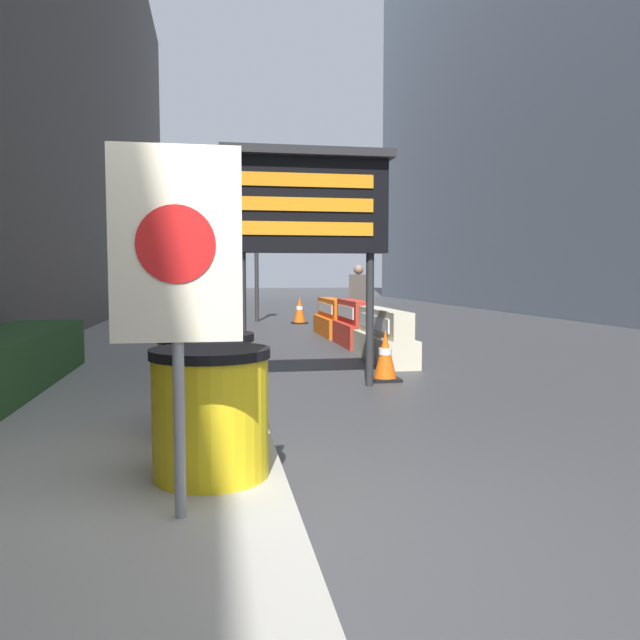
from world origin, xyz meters
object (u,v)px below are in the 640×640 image
(barrel_drum_middle, at_px, (206,385))
(message_board, at_px, (307,206))
(traffic_cone_mid, at_px, (352,328))
(traffic_cone_far, at_px, (385,356))
(jersey_barrier_red_striped, at_px, (353,326))
(jersey_barrier_cream, at_px, (384,338))
(traffic_cone_near, at_px, (300,310))
(jersey_barrier_orange_far, at_px, (333,319))
(traffic_light_near_curb, at_px, (256,221))
(barrel_drum_foreground, at_px, (211,412))
(pedestrian_worker, at_px, (358,295))
(warning_sign, at_px, (176,267))

(barrel_drum_middle, height_order, message_board, message_board)
(traffic_cone_mid, relative_size, traffic_cone_far, 1.08)
(traffic_cone_mid, bearing_deg, jersey_barrier_red_striped, -42.18)
(jersey_barrier_cream, relative_size, traffic_cone_mid, 2.95)
(jersey_barrier_cream, height_order, traffic_cone_near, jersey_barrier_cream)
(traffic_cone_far, bearing_deg, jersey_barrier_cream, 74.81)
(jersey_barrier_orange_far, bearing_deg, jersey_barrier_red_striped, -90.00)
(barrel_drum_middle, xyz_separation_m, jersey_barrier_cream, (2.77, 4.73, -0.17))
(jersey_barrier_red_striped, xyz_separation_m, jersey_barrier_orange_far, (-0.00, 2.11, -0.02))
(jersey_barrier_cream, xyz_separation_m, traffic_cone_far, (-0.49, -1.79, -0.04))
(traffic_light_near_curb, bearing_deg, barrel_drum_foreground, -95.28)
(traffic_cone_mid, bearing_deg, pedestrian_worker, 72.00)
(pedestrian_worker, bearing_deg, message_board, 84.39)
(jersey_barrier_red_striped, relative_size, pedestrian_worker, 1.05)
(message_board, relative_size, traffic_cone_near, 3.75)
(traffic_cone_far, bearing_deg, traffic_light_near_curb, 94.99)
(traffic_light_near_curb, relative_size, pedestrian_worker, 2.53)
(warning_sign, distance_m, jersey_barrier_red_striped, 9.12)
(warning_sign, distance_m, pedestrian_worker, 10.71)
(jersey_barrier_cream, height_order, jersey_barrier_orange_far, jersey_barrier_orange_far)
(traffic_cone_near, height_order, traffic_cone_mid, traffic_cone_near)
(jersey_barrier_red_striped, bearing_deg, jersey_barrier_cream, -90.00)
(traffic_cone_mid, bearing_deg, warning_sign, -108.40)
(jersey_barrier_cream, height_order, jersey_barrier_red_striped, jersey_barrier_red_striped)
(barrel_drum_foreground, relative_size, warning_sign, 0.42)
(jersey_barrier_cream, xyz_separation_m, traffic_cone_mid, (-0.03, 2.22, -0.01))
(warning_sign, xyz_separation_m, traffic_cone_near, (2.62, 14.20, -1.06))
(barrel_drum_middle, relative_size, traffic_cone_near, 1.05)
(traffic_light_near_curb, bearing_deg, traffic_cone_far, -85.01)
(traffic_light_near_curb, bearing_deg, traffic_cone_near, -37.62)
(barrel_drum_foreground, relative_size, traffic_light_near_curb, 0.20)
(warning_sign, xyz_separation_m, jersey_barrier_red_striped, (2.89, 8.59, -1.04))
(traffic_cone_mid, distance_m, traffic_light_near_curb, 7.09)
(traffic_light_near_curb, distance_m, pedestrian_worker, 5.63)
(barrel_drum_middle, xyz_separation_m, traffic_light_near_curb, (1.37, 13.41, 2.40))
(traffic_cone_far, bearing_deg, warning_sign, -117.60)
(barrel_drum_middle, height_order, traffic_cone_mid, barrel_drum_middle)
(message_board, height_order, pedestrian_worker, message_board)
(jersey_barrier_orange_far, xyz_separation_m, traffic_cone_near, (-0.27, 3.51, 0.01))
(message_board, bearing_deg, barrel_drum_foreground, -107.94)
(barrel_drum_middle, height_order, traffic_light_near_curb, traffic_light_near_curb)
(traffic_cone_mid, bearing_deg, traffic_light_near_curb, 102.02)
(traffic_light_near_curb, bearing_deg, jersey_barrier_cream, -80.83)
(message_board, bearing_deg, traffic_light_near_curb, 89.11)
(message_board, distance_m, traffic_light_near_curb, 10.84)
(warning_sign, distance_m, jersey_barrier_cream, 7.09)
(barrel_drum_middle, height_order, pedestrian_worker, pedestrian_worker)
(traffic_cone_near, distance_m, traffic_cone_far, 9.60)
(traffic_cone_far, relative_size, traffic_light_near_curb, 0.17)
(barrel_drum_middle, relative_size, traffic_cone_mid, 1.11)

